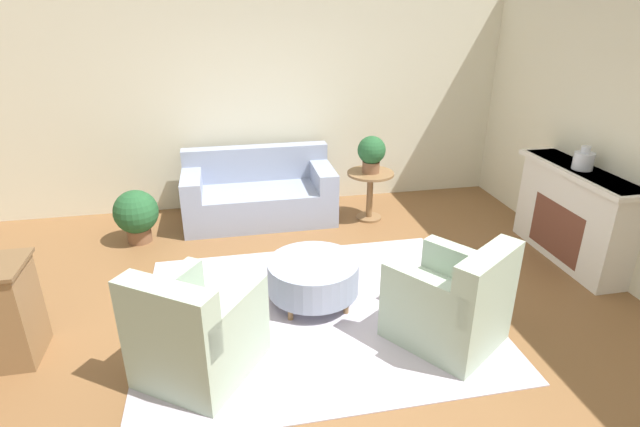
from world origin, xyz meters
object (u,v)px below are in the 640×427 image
Objects in this scene: vase_mantel_near at (584,160)px; potted_plant_floor at (136,214)px; armchair_right at (452,304)px; couch at (259,195)px; armchair_left at (195,334)px; potted_plant_on_side_table at (371,152)px; ottoman_table at (313,276)px; side_table at (370,187)px.

potted_plant_floor is at bearing 163.73° from vase_mantel_near.
couch is at bearing 115.06° from armchair_right.
potted_plant_floor is (-0.74, 2.45, -0.00)m from armchair_left.
potted_plant_on_side_table reaches higher than couch.
armchair_right reaches higher than potted_plant_floor.
armchair_right is 4.54× the size of vase_mantel_near.
vase_mantel_near reaches higher than armchair_left.
potted_plant_on_side_table is 0.73× the size of potted_plant_floor.
potted_plant_on_side_table reaches higher than armchair_right.
vase_mantel_near is at bearing 15.60° from armchair_left.
ottoman_table is at bearing 37.21° from armchair_left.
vase_mantel_near reaches higher than armchair_right.
potted_plant_on_side_table is at bearing 2.22° from potted_plant_floor.
couch is 1.53m from potted_plant_on_side_table.
potted_plant_floor reaches higher than ottoman_table.
armchair_right is at bearing 0.00° from armchair_left.
ottoman_table is 2.07m from side_table.
potted_plant_on_side_table reaches higher than ottoman_table.
vase_mantel_near is at bearing 30.44° from armchair_right.
side_table is (1.07, 1.77, 0.16)m from ottoman_table.
ottoman_table is 1.34× the size of side_table.
potted_plant_on_side_table is (1.07, 1.77, 0.62)m from ottoman_table.
vase_mantel_near is at bearing -16.27° from potted_plant_floor.
side_table is at bearing -12.10° from couch.
ottoman_table is at bearing -121.14° from side_table.
armchair_right is (2.05, 0.00, 0.00)m from armchair_left.
vase_mantel_near is at bearing -39.19° from potted_plant_on_side_table.
couch is 2.96× the size of side_table.
vase_mantel_near is (3.91, 1.09, 0.78)m from armchair_left.
couch reaches higher than potted_plant_floor.
side_table reaches higher than ottoman_table.
vase_mantel_near is (2.87, 0.30, 0.86)m from ottoman_table.
side_table is at bearing -116.57° from potted_plant_on_side_table.
potted_plant_on_side_table is (0.00, 0.00, 0.45)m from side_table.
armchair_right is 1.29× the size of ottoman_table.
vase_mantel_near is (1.80, -1.47, 0.69)m from side_table.
couch is 7.78× the size of vase_mantel_near.
potted_plant_floor is (-2.79, 2.45, -0.00)m from armchair_right.
armchair_left is 2.05m from armchair_right.
armchair_right is 2.56m from side_table.
armchair_left is 3.32m from side_table.
armchair_left is at bearing -129.50° from side_table.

